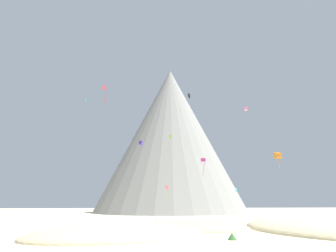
% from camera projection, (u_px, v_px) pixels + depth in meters
% --- Properties ---
extents(ground_plane, '(400.00, 400.00, 0.00)m').
position_uv_depth(ground_plane, '(215.00, 240.00, 32.93)').
color(ground_plane, beige).
extents(dune_foreground_left, '(16.62, 16.63, 2.87)m').
position_uv_depth(dune_foreground_left, '(274.00, 225.00, 53.48)').
color(dune_foreground_left, '#CCBA8E').
rests_on(dune_foreground_left, ground_plane).
extents(dune_foreground_right, '(20.84, 29.24, 3.68)m').
position_uv_depth(dune_foreground_right, '(322.00, 232.00, 41.10)').
color(dune_foreground_right, beige).
rests_on(dune_foreground_right, ground_plane).
extents(dune_midground, '(21.52, 17.34, 2.59)m').
position_uv_depth(dune_midground, '(192.00, 229.00, 45.93)').
color(dune_midground, '#C6B284').
rests_on(dune_midground, ground_plane).
extents(dune_back_low, '(26.19, 19.95, 3.42)m').
position_uv_depth(dune_back_low, '(118.00, 237.00, 35.43)').
color(dune_back_low, '#CCBA8E').
rests_on(dune_back_low, ground_plane).
extents(bush_far_right, '(2.49, 2.49, 0.55)m').
position_uv_depth(bush_far_right, '(85.00, 226.00, 48.49)').
color(bush_far_right, '#568442').
rests_on(bush_far_right, ground_plane).
extents(bush_low_patch, '(1.25, 1.25, 0.81)m').
position_uv_depth(bush_low_patch, '(232.00, 236.00, 32.69)').
color(bush_low_patch, '#386633').
rests_on(bush_low_patch, ground_plane).
extents(bush_near_left, '(3.33, 3.33, 0.43)m').
position_uv_depth(bush_near_left, '(81.00, 229.00, 43.76)').
color(bush_near_left, '#477238').
rests_on(bush_near_left, ground_plane).
extents(bush_near_right, '(3.22, 3.22, 0.54)m').
position_uv_depth(bush_near_right, '(191.00, 227.00, 47.11)').
color(bush_near_right, '#668C4C').
rests_on(bush_near_right, ground_plane).
extents(bush_ridge_crest, '(2.86, 2.86, 0.96)m').
position_uv_depth(bush_ridge_crest, '(156.00, 223.00, 51.78)').
color(bush_ridge_crest, '#668C4C').
rests_on(bush_ridge_crest, ground_plane).
extents(rock_massif, '(88.46, 88.46, 66.80)m').
position_uv_depth(rock_massif, '(172.00, 144.00, 129.99)').
color(rock_massif, gray).
rests_on(rock_massif, ground_plane).
extents(kite_rainbow_low, '(1.17, 1.01, 5.03)m').
position_uv_depth(kite_rainbow_low, '(167.00, 189.00, 89.48)').
color(kite_rainbow_low, '#E5668C').
extents(kite_magenta_low, '(1.15, 0.45, 4.22)m').
position_uv_depth(kite_magenta_low, '(203.00, 163.00, 63.38)').
color(kite_magenta_low, '#D1339E').
extents(kite_lime_mid, '(0.65, 0.28, 4.04)m').
position_uv_depth(kite_lime_mid, '(170.00, 138.00, 89.76)').
color(kite_lime_mid, '#8CD133').
extents(kite_black_high, '(0.72, 1.26, 1.22)m').
position_uv_depth(kite_black_high, '(190.00, 96.00, 61.15)').
color(kite_black_high, black).
extents(kite_indigo_mid, '(1.33, 1.28, 1.35)m').
position_uv_depth(kite_indigo_mid, '(141.00, 143.00, 85.65)').
color(kite_indigo_mid, '#5138B2').
extents(kite_green_high, '(0.13, 1.20, 0.93)m').
position_uv_depth(kite_green_high, '(86.00, 100.00, 79.65)').
color(kite_green_high, green).
extents(kite_red_high, '(0.73, 0.44, 3.65)m').
position_uv_depth(kite_red_high, '(105.00, 90.00, 57.15)').
color(kite_red_high, red).
extents(kite_orange_low, '(1.27, 1.37, 3.29)m').
position_uv_depth(kite_orange_low, '(277.00, 156.00, 61.16)').
color(kite_orange_low, orange).
extents(kite_cyan_low, '(0.66, 1.04, 1.48)m').
position_uv_depth(kite_cyan_low, '(236.00, 190.00, 92.31)').
color(kite_cyan_low, '#33BCDB').
extents(kite_pink_high, '(0.92, 0.94, 0.91)m').
position_uv_depth(kite_pink_high, '(246.00, 109.00, 83.58)').
color(kite_pink_high, pink).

